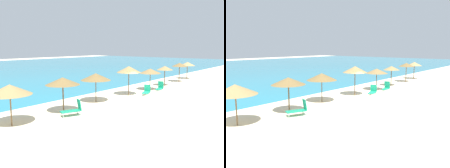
# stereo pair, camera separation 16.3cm
# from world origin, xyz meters

# --- Properties ---
(ground_plane) EXTENTS (160.00, 160.00, 0.00)m
(ground_plane) POSITION_xyz_m (0.00, 0.00, 0.00)
(ground_plane) COLOR beige
(dune_ridge) EXTENTS (42.62, 6.65, 2.91)m
(dune_ridge) POSITION_xyz_m (-2.40, -7.82, 1.46)
(dune_ridge) COLOR beige
(dune_ridge) RESTS_ON ground_plane
(beach_umbrella_2) EXTENTS (2.70, 2.70, 2.60)m
(beach_umbrella_2) POSITION_xyz_m (-10.90, 2.11, 2.28)
(beach_umbrella_2) COLOR brown
(beach_umbrella_2) RESTS_ON ground_plane
(beach_umbrella_3) EXTENTS (2.50, 2.50, 2.67)m
(beach_umbrella_3) POSITION_xyz_m (-6.97, 1.88, 2.39)
(beach_umbrella_3) COLOR brown
(beach_umbrella_3) RESTS_ON ground_plane
(beach_umbrella_4) EXTENTS (2.67, 2.67, 2.57)m
(beach_umbrella_4) POSITION_xyz_m (-2.81, 2.49, 2.26)
(beach_umbrella_4) COLOR brown
(beach_umbrella_4) RESTS_ON ground_plane
(beach_umbrella_5) EXTENTS (2.44, 2.44, 2.96)m
(beach_umbrella_5) POSITION_xyz_m (1.41, 1.94, 2.64)
(beach_umbrella_5) COLOR brown
(beach_umbrella_5) RESTS_ON ground_plane
(beach_umbrella_6) EXTENTS (2.41, 2.41, 2.44)m
(beach_umbrella_6) POSITION_xyz_m (5.41, 1.85, 2.17)
(beach_umbrella_6) COLOR brown
(beach_umbrella_6) RESTS_ON ground_plane
(beach_umbrella_7) EXTENTS (2.01, 2.01, 2.49)m
(beach_umbrella_7) POSITION_xyz_m (9.17, 1.99, 2.23)
(beach_umbrella_7) COLOR brown
(beach_umbrella_7) RESTS_ON ground_plane
(beach_umbrella_8) EXTENTS (2.09, 2.09, 2.65)m
(beach_umbrella_8) POSITION_xyz_m (13.49, 1.99, 2.39)
(beach_umbrella_8) COLOR brown
(beach_umbrella_8) RESTS_ON ground_plane
(beach_umbrella_9) EXTENTS (2.22, 2.22, 2.58)m
(beach_umbrella_9) POSITION_xyz_m (17.26, 2.42, 2.29)
(beach_umbrella_9) COLOR brown
(beach_umbrella_9) RESTS_ON ground_plane
(lounge_chair_0) EXTENTS (1.56, 1.09, 1.16)m
(lounge_chair_0) POSITION_xyz_m (-7.00, 0.77, 0.49)
(lounge_chair_0) COLOR #199972
(lounge_chair_0) RESTS_ON ground_plane
(lounge_chair_1) EXTENTS (1.40, 1.03, 1.09)m
(lounge_chair_1) POSITION_xyz_m (2.41, 0.47, 0.48)
(lounge_chair_1) COLOR #199972
(lounge_chair_1) RESTS_ON ground_plane
(lounge_chair_2) EXTENTS (1.51, 0.93, 1.12)m
(lounge_chair_2) POSITION_xyz_m (5.19, 0.49, 0.47)
(lounge_chair_2) COLOR #199972
(lounge_chair_2) RESTS_ON ground_plane
(beach_ball) EXTENTS (0.27, 0.27, 0.27)m
(beach_ball) POSITION_xyz_m (-7.01, -0.88, 0.14)
(beach_ball) COLOR green
(beach_ball) RESTS_ON ground_plane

